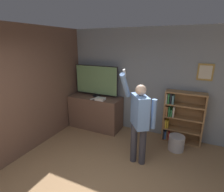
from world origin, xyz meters
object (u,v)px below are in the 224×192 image
game_console (100,99)px  bookshelf (179,117)px  television (96,81)px  waste_bin (176,143)px  person (139,118)px

game_console → bookshelf: bearing=11.4°
television → waste_bin: size_ratio=3.65×
waste_bin → television: bearing=171.9°
game_console → waste_bin: game_console is taller
television → person: person is taller
television → person: size_ratio=0.66×
bookshelf → waste_bin: size_ratio=3.65×
television → game_console: size_ratio=5.19×
television → bookshelf: television is taller
bookshelf → person: 1.42m
waste_bin → game_console: bearing=178.8°
television → waste_bin: bearing=-8.1°
bookshelf → person: size_ratio=0.66×
person → game_console: bearing=-157.8°
game_console → waste_bin: (1.95, -0.04, -0.76)m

